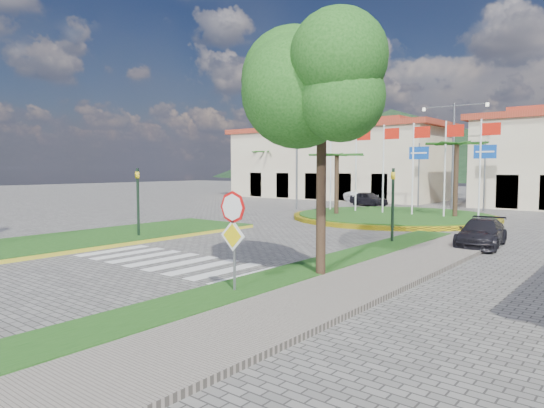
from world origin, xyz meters
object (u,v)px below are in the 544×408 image
Objects in this scene: stop_sign at (233,226)px; car_side_right at (481,233)px; roundabout_island at (394,216)px; deciduous_tree at (322,98)px; white_van at (368,196)px; car_dark_a at (368,199)px.

stop_sign reaches higher than car_side_right.
deciduous_tree is (5.50, -17.00, 5.00)m from roundabout_island.
stop_sign is 0.59× the size of white_van.
car_dark_a is 0.90× the size of car_side_right.
white_van is (-8.16, 12.35, 0.45)m from roundabout_island.
stop_sign is 34.94m from white_van.
deciduous_tree is at bearing 78.82° from stop_sign.
stop_sign is 4.59m from deciduous_tree.
car_dark_a is at bearing 114.55° from deciduous_tree.
white_van is at bearing 114.95° from deciduous_tree.
stop_sign reaches higher than white_van.
white_van is at bearing 111.96° from stop_sign.
deciduous_tree is at bearing -108.44° from car_side_right.
stop_sign is at bearing -101.18° from deciduous_tree.
car_side_right is (2.60, 11.97, -1.22)m from stop_sign.
car_side_right is at bearing -149.65° from white_van.
stop_sign is 12.31m from car_side_right.
car_dark_a is at bearing 111.15° from stop_sign.
stop_sign is 0.75× the size of car_dark_a.
car_dark_a is (-11.59, 25.39, -4.58)m from deciduous_tree.
roundabout_island is at bearing 103.73° from stop_sign.
roundabout_island reaches higher than white_van.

